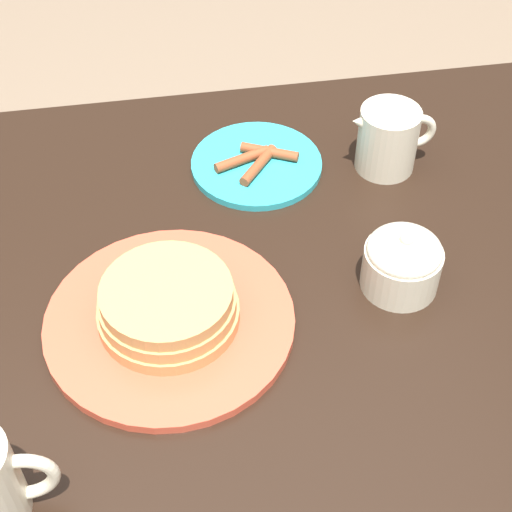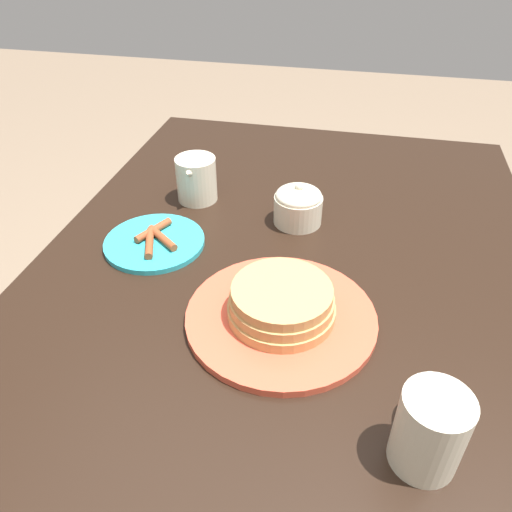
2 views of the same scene
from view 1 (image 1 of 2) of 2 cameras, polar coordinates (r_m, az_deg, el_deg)
dining_table at (r=1.00m, az=-7.45°, el=-8.87°), size 1.54×0.88×0.77m
pancake_plate at (r=0.89m, az=-6.38°, el=-4.07°), size 0.29×0.29×0.06m
side_plate_bacon at (r=1.09m, az=0.04°, el=6.73°), size 0.18×0.18×0.02m
creamer_pitcher at (r=1.08m, az=9.53°, el=8.46°), size 0.12×0.08×0.10m
sugar_bowl at (r=0.93m, az=10.60°, el=-0.43°), size 0.09×0.09×0.09m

